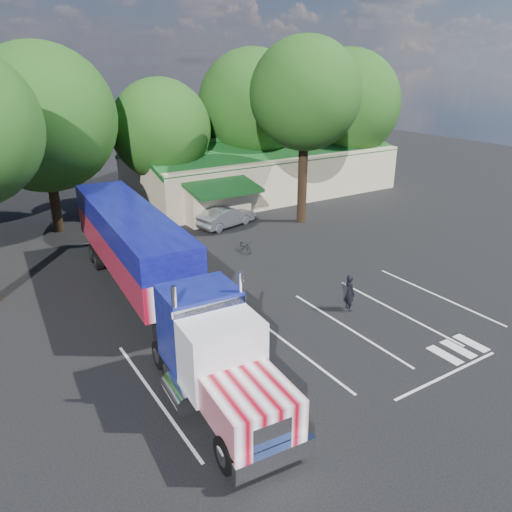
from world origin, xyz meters
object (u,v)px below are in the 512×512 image
semi_truck (148,261)px  silver_sedan (226,217)px  woman (350,292)px  bicycle (246,246)px

semi_truck → silver_sedan: (9.87, 9.93, -1.89)m
woman → silver_sedan: size_ratio=0.41×
semi_truck → woman: semi_truck is taller
semi_truck → bicycle: size_ratio=14.27×
semi_truck → woman: 10.06m
woman → bicycle: bearing=10.0°
woman → semi_truck: bearing=67.6°
semi_truck → bicycle: (8.32, 4.58, -2.25)m
semi_truck → bicycle: bearing=32.9°
semi_truck → woman: (8.43, -5.21, -1.71)m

